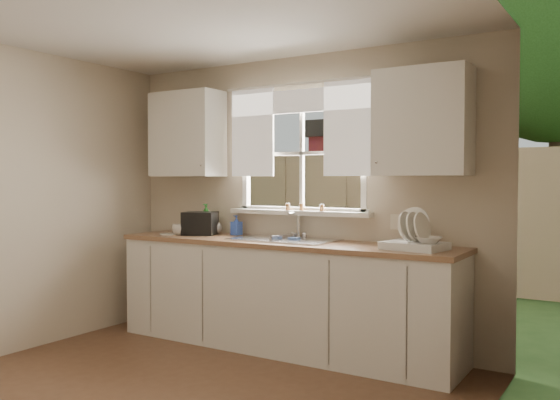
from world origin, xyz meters
The scene contains 19 objects.
room_walls centered at (0.00, -0.07, 1.24)m, with size 3.62×4.02×2.50m.
window centered at (0.00, 2.00, 1.49)m, with size 1.38×0.16×1.06m.
curtains centered at (0.00, 1.95, 1.93)m, with size 1.50×0.03×0.81m.
base_cabinets centered at (0.00, 1.68, 0.43)m, with size 3.00×0.62×0.87m, color silver.
countertop centered at (0.00, 1.68, 0.89)m, with size 3.04×0.65×0.04m, color #8B6445.
upper_cabinet_left centered at (-1.15, 1.82, 1.85)m, with size 0.70×0.33×0.80m, color silver.
upper_cabinet_right centered at (1.15, 1.82, 1.85)m, with size 0.70×0.33×0.80m, color silver.
wall_outlet centered at (0.88, 1.99, 1.08)m, with size 0.08×0.01×0.12m, color beige.
sill_jars centered at (0.06, 1.94, 1.18)m, with size 0.38×0.04×0.06m.
backyard centered at (0.58, 8.42, 3.46)m, with size 20.00×10.00×6.13m.
sink centered at (0.00, 1.71, 0.84)m, with size 0.88×0.52×0.40m.
dish_rack centered at (1.15, 1.65, 0.98)m, with size 0.47×0.38×0.30m.
bowl centered at (1.27, 1.60, 0.99)m, with size 0.19×0.19×0.05m, color silver.
soap_bottle_a centered at (-0.95, 1.85, 1.05)m, with size 0.11×0.11×0.28m, color #2B842C.
soap_bottle_b centered at (-0.61, 1.88, 1.00)m, with size 0.08×0.08×0.18m, color blue.
soap_bottle_c centered at (-0.86, 1.87, 0.99)m, with size 0.13×0.13×0.17m, color beige.
saucer centered at (-1.16, 1.59, 0.92)m, with size 0.19×0.19×0.01m, color silver.
cup centered at (-1.05, 1.59, 0.96)m, with size 0.13×0.13×0.10m, color beige.
black_appliance centered at (-0.91, 1.72, 1.02)m, with size 0.29×0.25×0.21m, color black.
Camera 1 is at (2.58, -2.52, 1.42)m, focal length 38.00 mm.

